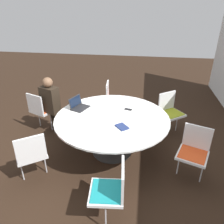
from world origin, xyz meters
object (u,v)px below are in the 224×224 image
at_px(chair_3, 194,149).
at_px(chair_4, 170,110).
at_px(chair_2, 112,188).
at_px(spiral_notebook, 122,127).
at_px(chair_0, 41,108).
at_px(chair_5, 113,97).
at_px(laptop, 78,105).
at_px(cell_phone, 128,109).
at_px(person_0, 51,101).
at_px(chair_1, 31,152).

height_order(chair_3, chair_4, same).
relative_size(chair_2, spiral_notebook, 3.38).
relative_size(chair_2, chair_3, 1.00).
height_order(chair_2, spiral_notebook, chair_2).
xyz_separation_m(chair_0, chair_4, (-0.33, 2.70, 0.00)).
bearing_deg(spiral_notebook, chair_3, 83.92).
bearing_deg(chair_5, laptop, -28.69).
height_order(chair_0, cell_phone, chair_0).
height_order(chair_0, chair_5, same).
relative_size(chair_5, laptop, 2.16).
bearing_deg(chair_4, chair_3, 64.03).
bearing_deg(person_0, chair_2, -29.62).
distance_m(chair_1, chair_4, 2.82).
xyz_separation_m(chair_2, chair_3, (-0.96, 1.13, 0.00)).
relative_size(chair_3, spiral_notebook, 3.38).
bearing_deg(chair_3, chair_1, 31.14).
xyz_separation_m(chair_5, cell_phone, (1.06, 0.44, 0.22)).
relative_size(chair_1, chair_4, 1.00).
bearing_deg(chair_3, laptop, 1.54).
height_order(chair_5, cell_phone, chair_5).
relative_size(person_0, laptop, 3.02).
bearing_deg(spiral_notebook, chair_4, 143.96).
bearing_deg(chair_0, chair_3, 2.84).
relative_size(chair_1, person_0, 0.71).
xyz_separation_m(chair_4, laptop, (0.62, -1.77, 0.27)).
bearing_deg(chair_4, spiral_notebook, 17.34).
height_order(chair_4, laptop, laptop).
bearing_deg(person_0, cell_phone, 13.91).
distance_m(chair_0, spiral_notebook, 2.04).
xyz_separation_m(spiral_notebook, cell_phone, (-0.65, 0.05, -0.01)).
relative_size(chair_0, laptop, 2.16).
distance_m(chair_3, laptop, 2.16).
xyz_separation_m(chair_2, chair_4, (-2.29, 0.88, 0.00)).
bearing_deg(spiral_notebook, person_0, -119.04).
height_order(chair_2, laptop, laptop).
xyz_separation_m(laptop, spiral_notebook, (0.59, 0.89, -0.04)).
distance_m(chair_4, person_0, 2.48).
distance_m(chair_3, cell_phone, 1.35).
bearing_deg(chair_1, person_0, 64.27).
bearing_deg(laptop, chair_0, 93.98).
xyz_separation_m(chair_1, chair_4, (-1.78, 2.19, 0.00)).
distance_m(chair_1, chair_5, 2.46).
relative_size(chair_4, spiral_notebook, 3.38).
bearing_deg(chair_0, chair_2, -25.53).
height_order(chair_0, chair_3, same).
xyz_separation_m(chair_4, person_0, (0.34, -2.45, 0.19)).
distance_m(person_0, spiral_notebook, 1.80).
bearing_deg(chair_1, chair_3, -25.64).
height_order(chair_2, cell_phone, chair_2).
relative_size(chair_2, person_0, 0.71).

